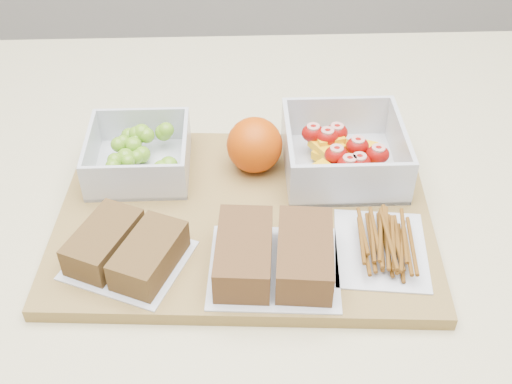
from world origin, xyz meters
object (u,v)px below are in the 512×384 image
fruit_container (343,154)px  pretzel_bag (382,242)px  orange (255,145)px  grape_container (140,154)px  sandwich_bag_left (127,249)px  cutting_board (244,216)px  sandwich_bag_center (274,255)px

fruit_container → pretzel_bag: 0.14m
orange → pretzel_bag: orange is taller
fruit_container → orange: orange is taller
grape_container → orange: 0.14m
orange → sandwich_bag_left: (-0.14, -0.15, -0.02)m
sandwich_bag_left → pretzel_bag: sandwich_bag_left is taller
cutting_board → sandwich_bag_left: size_ratio=2.88×
grape_container → orange: size_ratio=1.76×
orange → sandwich_bag_left: 0.21m
cutting_board → pretzel_bag: pretzel_bag is taller
orange → sandwich_bag_left: size_ratio=0.46×
fruit_container → sandwich_bag_center: size_ratio=0.99×
grape_container → sandwich_bag_left: 0.16m
sandwich_bag_left → sandwich_bag_center: bearing=-6.0°
cutting_board → orange: size_ratio=6.23×
fruit_container → sandwich_bag_left: 0.28m
cutting_board → sandwich_bag_center: 0.10m
orange → sandwich_bag_center: (0.01, -0.17, -0.01)m
fruit_container → sandwich_bag_left: fruit_container is taller
cutting_board → grape_container: size_ratio=3.53×
cutting_board → pretzel_bag: 0.16m
cutting_board → sandwich_bag_left: sandwich_bag_left is taller
grape_container → fruit_container: (0.24, -0.01, 0.00)m
orange → sandwich_bag_left: orange is taller
grape_container → sandwich_bag_center: grape_container is taller
cutting_board → sandwich_bag_center: size_ratio=2.97×
orange → sandwich_bag_center: bearing=-85.2°
grape_container → orange: bearing=-1.3°
grape_container → sandwich_bag_left: grape_container is taller
orange → cutting_board: bearing=-100.3°
grape_container → sandwich_bag_left: size_ratio=0.82×
sandwich_bag_left → orange: bearing=48.0°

